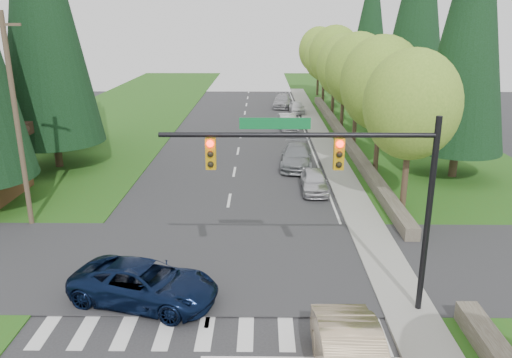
{
  "coord_description": "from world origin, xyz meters",
  "views": [
    {
      "loc": [
        1.78,
        -10.57,
        9.58
      ],
      "look_at": [
        1.55,
        10.67,
        2.8
      ],
      "focal_mm": 35.0,
      "sensor_mm": 36.0,
      "label": 1
    }
  ],
  "objects_px": {
    "parked_car_c": "(288,122)",
    "parked_car_d": "(297,108)",
    "parked_car_e": "(282,101)",
    "parked_car_a": "(314,181)",
    "suv_navy": "(145,283)",
    "parked_car_b": "(297,157)"
  },
  "relations": [
    {
      "from": "parked_car_c",
      "to": "parked_car_d",
      "type": "distance_m",
      "value": 8.31
    },
    {
      "from": "parked_car_c",
      "to": "parked_car_e",
      "type": "bearing_deg",
      "value": 84.88
    },
    {
      "from": "parked_car_e",
      "to": "parked_car_a",
      "type": "bearing_deg",
      "value": -83.93
    },
    {
      "from": "parked_car_e",
      "to": "parked_car_d",
      "type": "bearing_deg",
      "value": -66.19
    },
    {
      "from": "suv_navy",
      "to": "parked_car_a",
      "type": "relative_size",
      "value": 1.4
    },
    {
      "from": "parked_car_b",
      "to": "parked_car_e",
      "type": "distance_m",
      "value": 24.54
    },
    {
      "from": "parked_car_a",
      "to": "parked_car_c",
      "type": "xyz_separation_m",
      "value": [
        -0.69,
        17.42,
        0.06
      ]
    },
    {
      "from": "suv_navy",
      "to": "parked_car_e",
      "type": "bearing_deg",
      "value": 7.05
    },
    {
      "from": "parked_car_b",
      "to": "parked_car_c",
      "type": "xyz_separation_m",
      "value": [
        0.0,
        12.3,
        -0.04
      ]
    },
    {
      "from": "suv_navy",
      "to": "parked_car_c",
      "type": "xyz_separation_m",
      "value": [
        6.52,
        29.5,
        -0.03
      ]
    },
    {
      "from": "suv_navy",
      "to": "parked_car_e",
      "type": "height_order",
      "value": "suv_navy"
    },
    {
      "from": "suv_navy",
      "to": "parked_car_e",
      "type": "relative_size",
      "value": 1.06
    },
    {
      "from": "parked_car_d",
      "to": "parked_car_a",
      "type": "bearing_deg",
      "value": -94.05
    },
    {
      "from": "parked_car_b",
      "to": "parked_car_c",
      "type": "distance_m",
      "value": 12.3
    },
    {
      "from": "parked_car_c",
      "to": "suv_navy",
      "type": "bearing_deg",
      "value": -107.57
    },
    {
      "from": "suv_navy",
      "to": "parked_car_a",
      "type": "height_order",
      "value": "suv_navy"
    },
    {
      "from": "parked_car_c",
      "to": "parked_car_e",
      "type": "distance_m",
      "value": 12.24
    },
    {
      "from": "parked_car_b",
      "to": "parked_car_e",
      "type": "xyz_separation_m",
      "value": [
        0.0,
        24.54,
        -0.02
      ]
    },
    {
      "from": "parked_car_c",
      "to": "parked_car_d",
      "type": "relative_size",
      "value": 1.12
    },
    {
      "from": "parked_car_b",
      "to": "parked_car_a",
      "type": "bearing_deg",
      "value": -77.0
    },
    {
      "from": "suv_navy",
      "to": "parked_car_a",
      "type": "xyz_separation_m",
      "value": [
        7.2,
        12.08,
        -0.09
      ]
    },
    {
      "from": "parked_car_b",
      "to": "parked_car_d",
      "type": "relative_size",
      "value": 1.34
    }
  ]
}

